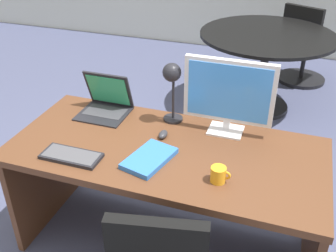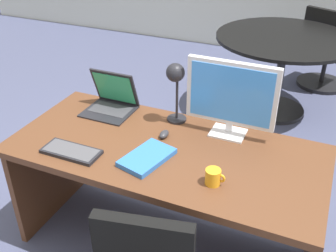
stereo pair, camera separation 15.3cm
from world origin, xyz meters
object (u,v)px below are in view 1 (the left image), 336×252
(laptop, at_px, (107,100))
(mouse, at_px, (163,134))
(keyboard, at_px, (71,156))
(book, at_px, (149,158))
(meeting_table, at_px, (266,53))
(monitor, at_px, (229,93))
(coffee_mug, at_px, (219,175))
(desk_lamp, at_px, (172,80))
(desk, at_px, (168,172))
(meeting_chair_near, at_px, (303,51))

(laptop, distance_m, mouse, 0.49)
(keyboard, xyz_separation_m, book, (0.41, 0.11, 0.00))
(book, relative_size, meeting_table, 0.25)
(keyboard, distance_m, meeting_table, 2.48)
(laptop, relative_size, book, 0.92)
(monitor, xyz_separation_m, coffee_mug, (0.06, -0.47, -0.21))
(monitor, xyz_separation_m, desk_lamp, (-0.34, 0.01, 0.03))
(desk, height_order, coffee_mug, coffee_mug)
(coffee_mug, bearing_deg, book, 172.36)
(mouse, distance_m, book, 0.24)
(monitor, relative_size, coffee_mug, 5.13)
(desk, xyz_separation_m, book, (-0.04, -0.19, 0.22))
(desk_lamp, xyz_separation_m, coffee_mug, (0.40, -0.48, -0.24))
(monitor, distance_m, laptop, 0.80)
(desk, relative_size, meeting_chair_near, 1.90)
(laptop, distance_m, book, 0.63)
(keyboard, distance_m, coffee_mug, 0.79)
(desk_lamp, xyz_separation_m, meeting_table, (0.37, 1.82, -0.42))
(mouse, relative_size, meeting_table, 0.06)
(monitor, relative_size, keyboard, 1.59)
(monitor, bearing_deg, mouse, -151.36)
(keyboard, bearing_deg, coffee_mug, 4.23)
(book, bearing_deg, meeting_chair_near, 77.03)
(keyboard, height_order, mouse, mouse)
(desk, relative_size, meeting_table, 1.34)
(meeting_chair_near, bearing_deg, keyboard, -109.31)
(book, bearing_deg, laptop, 136.97)
(meeting_table, bearing_deg, book, -98.85)
(keyboard, bearing_deg, meeting_table, 72.22)
(laptop, bearing_deg, book, -43.03)
(keyboard, relative_size, book, 0.98)
(mouse, distance_m, meeting_table, 2.04)
(book, height_order, meeting_table, meeting_table)
(keyboard, distance_m, book, 0.42)
(keyboard, bearing_deg, desk_lamp, 54.30)
(monitor, bearing_deg, keyboard, -143.73)
(laptop, distance_m, keyboard, 0.54)
(monitor, relative_size, book, 1.56)
(book, bearing_deg, coffee_mug, -7.64)
(monitor, bearing_deg, laptop, 179.65)
(monitor, height_order, desk_lamp, monitor)
(laptop, relative_size, coffee_mug, 3.02)
(mouse, height_order, book, mouse)
(laptop, xyz_separation_m, keyboard, (0.05, -0.54, -0.07))
(mouse, bearing_deg, desk, -46.69)
(book, xyz_separation_m, coffee_mug, (0.38, -0.05, 0.03))
(book, height_order, coffee_mug, coffee_mug)
(desk, bearing_deg, coffee_mug, -35.10)
(coffee_mug, height_order, meeting_table, coffee_mug)
(keyboard, height_order, coffee_mug, coffee_mug)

